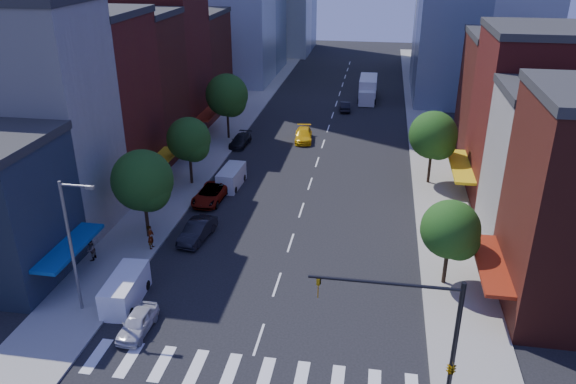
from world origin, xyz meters
name	(u,v)px	position (x,y,z in m)	size (l,w,h in m)	color
ground	(259,339)	(0.00, 0.00, 0.00)	(220.00, 220.00, 0.00)	black
sidewalk_left	(229,128)	(-12.50, 40.00, 0.07)	(5.00, 120.00, 0.15)	gray
sidewalk_right	(429,138)	(12.50, 40.00, 0.07)	(5.00, 120.00, 0.15)	gray
crosswalk	(248,374)	(0.00, -3.00, 0.01)	(19.00, 3.00, 0.01)	silver
bldg_left_1	(28,121)	(-21.00, 12.00, 9.00)	(12.00, 8.00, 18.00)	silver
bldg_left_2	(83,105)	(-21.00, 20.50, 8.00)	(12.00, 9.00, 16.00)	maroon
bldg_left_3	(123,88)	(-21.00, 29.00, 7.50)	(12.00, 8.00, 15.00)	#531C14
bldg_left_4	(152,63)	(-21.00, 37.50, 8.50)	(12.00, 9.00, 17.00)	maroon
bldg_left_5	(180,64)	(-21.00, 47.00, 6.50)	(12.00, 10.00, 13.00)	#531C14
bldg_right_1	(575,176)	(21.00, 15.00, 6.00)	(12.00, 8.00, 12.00)	silver
bldg_right_2	(548,121)	(21.00, 24.00, 7.50)	(12.00, 10.00, 15.00)	maroon
bldg_right_3	(522,102)	(21.00, 34.00, 6.50)	(12.00, 10.00, 13.00)	#531C14
traffic_signal	(441,352)	(9.94, -4.50, 4.16)	(7.24, 2.24, 8.00)	black
streetlight	(73,239)	(-11.81, 1.00, 5.28)	(2.25, 0.25, 9.00)	slate
tree_left_near	(144,183)	(-11.35, 10.92, 4.87)	(4.80, 4.80, 7.30)	black
tree_left_mid	(190,141)	(-11.35, 21.92, 4.53)	(4.20, 4.20, 6.65)	black
tree_left_far	(228,97)	(-11.35, 35.92, 5.20)	(5.00, 5.00, 7.75)	black
tree_right_near	(452,232)	(11.65, 7.92, 4.19)	(4.00, 4.00, 6.20)	black
tree_right_far	(435,137)	(11.65, 25.92, 4.86)	(4.60, 4.60, 7.20)	black
parked_car_front	(138,323)	(-7.50, -0.46, 0.65)	(1.54, 3.83, 1.30)	silver
parked_car_second	(197,231)	(-7.50, 11.39, 0.76)	(1.61, 4.61, 1.52)	black
parked_car_third	(210,194)	(-8.55, 18.47, 0.71)	(2.36, 5.11, 1.42)	#999999
parked_car_rear	(240,140)	(-9.50, 33.81, 0.64)	(1.78, 4.38, 1.27)	black
cargo_van_near	(125,291)	(-9.49, 2.19, 0.98)	(2.13, 4.76, 1.98)	white
cargo_van_far	(231,178)	(-7.51, 22.05, 0.94)	(1.98, 4.51, 1.89)	silver
taxi	(304,135)	(-2.46, 36.77, 0.71)	(1.99, 4.89, 1.42)	yellow
traffic_car_oncoming	(345,106)	(1.50, 50.54, 0.65)	(1.38, 3.95, 1.30)	black
traffic_car_far	(369,89)	(4.45, 60.46, 0.81)	(1.90, 4.73, 1.61)	#999999
box_truck	(368,90)	(4.40, 56.85, 1.57)	(2.60, 8.26, 3.32)	silver
pedestrian_near	(151,237)	(-10.50, 9.19, 1.11)	(0.70, 0.46, 1.93)	#999999
pedestrian_far	(91,250)	(-14.25, 6.75, 1.02)	(0.85, 0.66, 1.75)	#999999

